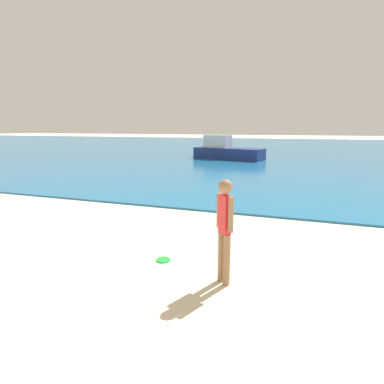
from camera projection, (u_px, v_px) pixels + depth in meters
water at (280, 148)px, 37.15m from camera, size 160.00×60.00×0.06m
person_standing at (225, 226)px, 4.94m from camera, size 0.31×0.28×1.68m
frisbee at (163, 260)px, 5.97m from camera, size 0.27×0.27×0.03m
boat_far at (226, 151)px, 24.03m from camera, size 5.50×2.92×1.78m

